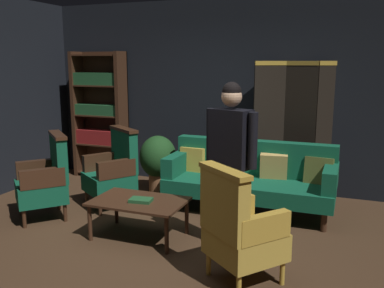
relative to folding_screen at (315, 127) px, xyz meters
name	(u,v)px	position (x,y,z in m)	size (l,w,h in m)	color
ground_plane	(164,248)	(-1.24, -2.37, -0.99)	(10.00, 10.00, 0.00)	#3D2819
back_wall	(231,95)	(-1.24, 0.08, 0.41)	(7.20, 0.10, 2.80)	black
folding_screen	(315,127)	(0.00, 0.00, 0.00)	(1.70, 0.41, 1.90)	black
bookshelf	(100,113)	(-3.39, -0.18, 0.08)	(0.90, 0.32, 2.05)	#382114
velvet_couch	(250,176)	(-0.69, -0.92, -0.53)	(2.12, 0.78, 0.88)	#382114
coffee_table	(139,204)	(-1.62, -2.20, -0.61)	(1.00, 0.64, 0.42)	#382114
armchair_gilt_accent	(239,228)	(-0.36, -2.74, -0.50)	(0.81, 0.81, 1.04)	#B78E33
armchair_wing_left	(113,170)	(-2.40, -1.43, -0.50)	(0.80, 0.80, 1.04)	#382114
armchair_wing_right	(46,179)	(-2.95, -2.08, -0.50)	(0.82, 0.82, 1.04)	#382114
standing_figure	(231,151)	(-0.62, -2.13, 0.04)	(0.56, 0.33, 1.70)	black
potted_plant	(158,159)	(-2.14, -0.62, -0.50)	(0.54, 0.54, 0.83)	brown
book_green_cloth	(141,200)	(-1.57, -2.24, -0.55)	(0.23, 0.16, 0.03)	#1E4C28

